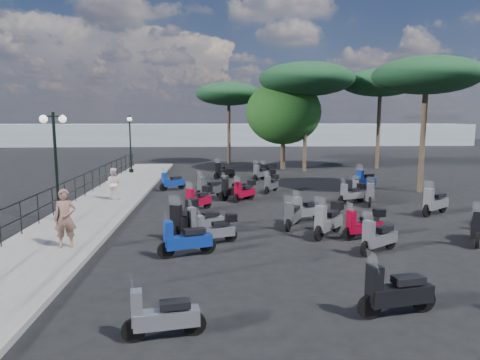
{
  "coord_description": "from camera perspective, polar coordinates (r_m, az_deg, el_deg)",
  "views": [
    {
      "loc": [
        -1.44,
        -17.33,
        3.93
      ],
      "look_at": [
        -0.38,
        1.31,
        1.2
      ],
      "focal_mm": 32.0,
      "sensor_mm": 36.0,
      "label": 1
    }
  ],
  "objects": [
    {
      "name": "ground",
      "position": [
        17.83,
        1.45,
        -4.42
      ],
      "size": [
        120.0,
        120.0,
        0.0
      ],
      "primitive_type": "plane",
      "color": "black",
      "rests_on": "ground"
    },
    {
      "name": "scooter_13",
      "position": [
        16.46,
        8.8,
        -4.02
      ],
      "size": [
        1.41,
        0.93,
        1.26
      ],
      "rotation": [
        0.0,
        0.0,
        2.11
      ],
      "color": "black",
      "rests_on": "ground"
    },
    {
      "name": "railing",
      "position": [
        21.33,
        -20.58,
        -0.39
      ],
      "size": [
        0.04,
        26.04,
        1.1
      ],
      "color": "black",
      "rests_on": "sidewalk"
    },
    {
      "name": "woman",
      "position": [
        13.52,
        -22.29,
        -4.76
      ],
      "size": [
        0.69,
        0.5,
        1.73
      ],
      "primitive_type": "imported",
      "rotation": [
        0.0,
        0.0,
        0.14
      ],
      "color": "brown",
      "rests_on": "sidewalk"
    },
    {
      "name": "broadleaf_tree",
      "position": [
        32.85,
        5.81,
        8.95
      ],
      "size": [
        5.69,
        5.69,
        6.74
      ],
      "color": "#38281E",
      "rests_on": "ground"
    },
    {
      "name": "lamp_post_1",
      "position": [
        17.01,
        -23.35,
        2.54
      ],
      "size": [
        0.66,
        1.09,
        3.98
      ],
      "rotation": [
        0.0,
        0.0,
        -0.43
      ],
      "color": "black",
      "rests_on": "sidewalk"
    },
    {
      "name": "scooter_20",
      "position": [
        20.29,
        17.02,
        -1.74
      ],
      "size": [
        0.87,
        1.63,
        1.37
      ],
      "rotation": [
        0.0,
        0.0,
        2.76
      ],
      "color": "black",
      "rests_on": "ground"
    },
    {
      "name": "scooter_1",
      "position": [
        14.66,
        -4.79,
        -5.53
      ],
      "size": [
        1.43,
        0.83,
        1.23
      ],
      "rotation": [
        0.0,
        0.0,
        2.03
      ],
      "color": "black",
      "rests_on": "ground"
    },
    {
      "name": "scooter_10",
      "position": [
        27.72,
        -2.14,
        1.15
      ],
      "size": [
        1.43,
        1.13,
        1.36
      ],
      "rotation": [
        0.0,
        0.0,
        2.22
      ],
      "color": "black",
      "rests_on": "ground"
    },
    {
      "name": "scooter_2",
      "position": [
        14.52,
        -7.46,
        -5.18
      ],
      "size": [
        0.92,
        1.78,
        1.48
      ],
      "rotation": [
        0.0,
        0.0,
        2.78
      ],
      "color": "black",
      "rests_on": "ground"
    },
    {
      "name": "scooter_7",
      "position": [
        15.48,
        7.02,
        -4.76
      ],
      "size": [
        0.86,
        1.49,
        1.28
      ],
      "rotation": [
        0.0,
        0.0,
        2.7
      ],
      "color": "black",
      "rests_on": "ground"
    },
    {
      "name": "scooter_19",
      "position": [
        14.57,
        11.73,
        -5.31
      ],
      "size": [
        1.32,
        1.47,
        1.43
      ],
      "rotation": [
        0.0,
        0.0,
        2.43
      ],
      "color": "black",
      "rests_on": "ground"
    },
    {
      "name": "scooter_24",
      "position": [
        15.45,
        29.1,
        -5.6
      ],
      "size": [
        1.06,
        1.59,
        1.42
      ],
      "rotation": [
        0.0,
        0.0,
        2.59
      ],
      "color": "black",
      "rests_on": "ground"
    },
    {
      "name": "scooter_12",
      "position": [
        14.55,
        16.25,
        -5.76
      ],
      "size": [
        1.54,
        0.7,
        1.26
      ],
      "rotation": [
        0.0,
        0.0,
        1.87
      ],
      "color": "black",
      "rests_on": "ground"
    },
    {
      "name": "scooter_21",
      "position": [
        21.59,
        15.27,
        -1.23
      ],
      "size": [
        0.8,
        1.43,
        1.21
      ],
      "rotation": [
        0.0,
        0.0,
        2.73
      ],
      "color": "black",
      "rests_on": "ground"
    },
    {
      "name": "scooter_3",
      "position": [
        20.88,
        -4.07,
        -1.19
      ],
      "size": [
        1.46,
        1.18,
        1.41
      ],
      "rotation": [
        0.0,
        0.0,
        2.23
      ],
      "color": "black",
      "rests_on": "ground"
    },
    {
      "name": "lamp_post_2",
      "position": [
        30.56,
        -14.42,
        5.16
      ],
      "size": [
        0.52,
        1.12,
        3.92
      ],
      "rotation": [
        0.0,
        0.0,
        0.28
      ],
      "color": "black",
      "rests_on": "sidewalk"
    },
    {
      "name": "sidewalk",
      "position": [
        21.3,
        -16.97,
        -2.47
      ],
      "size": [
        3.0,
        30.0,
        0.15
      ],
      "primitive_type": "cube",
      "color": "slate",
      "rests_on": "ground"
    },
    {
      "name": "scooter_26",
      "position": [
        19.09,
        24.54,
        -2.77
      ],
      "size": [
        1.56,
        1.18,
        1.46
      ],
      "rotation": [
        0.0,
        0.0,
        2.19
      ],
      "color": "black",
      "rests_on": "ground"
    },
    {
      "name": "scooter_5",
      "position": [
        12.37,
        -7.28,
        -7.97
      ],
      "size": [
        1.66,
        0.79,
        1.37
      ],
      "rotation": [
        0.0,
        0.0,
        1.9
      ],
      "color": "black",
      "rests_on": "ground"
    },
    {
      "name": "scooter_14",
      "position": [
        20.49,
        -0.77,
        -1.37
      ],
      "size": [
        1.62,
        0.91,
        1.38
      ],
      "rotation": [
        0.0,
        0.0,
        2.01
      ],
      "color": "black",
      "rests_on": "ground"
    },
    {
      "name": "distant_hills",
      "position": [
        62.39,
        -1.95,
        6.09
      ],
      "size": [
        70.0,
        8.0,
        3.0
      ],
      "primitive_type": "cube",
      "color": "gray",
      "rests_on": "ground"
    },
    {
      "name": "pine_0",
      "position": [
        31.84,
        8.83,
        13.11
      ],
      "size": [
        6.88,
        6.88,
        7.86
      ],
      "color": "#38281E",
      "rests_on": "ground"
    },
    {
      "name": "pine_3",
      "position": [
        24.46,
        23.62,
        12.61
      ],
      "size": [
        5.49,
        5.49,
        7.03
      ],
      "color": "#38281E",
      "rests_on": "ground"
    },
    {
      "name": "scooter_18",
      "position": [
        13.21,
        17.96,
        -7.35
      ],
      "size": [
        1.42,
        1.03,
        1.31
      ],
      "rotation": [
        0.0,
        0.0,
        2.16
      ],
      "color": "black",
      "rests_on": "ground"
    },
    {
      "name": "scooter_0",
      "position": [
        8.11,
        -10.35,
        -17.5
      ],
      "size": [
        1.5,
        0.52,
        1.2
      ],
      "rotation": [
        0.0,
        0.0,
        1.74
      ],
      "color": "black",
      "rests_on": "ground"
    },
    {
      "name": "scooter_8",
      "position": [
        18.22,
        -5.52,
        -2.58
      ],
      "size": [
        1.15,
        1.39,
        1.31
      ],
      "rotation": [
        0.0,
        0.0,
        2.48
      ],
      "color": "black",
      "rests_on": "ground"
    },
    {
      "name": "scooter_27",
      "position": [
        20.42,
        14.72,
        -1.78
      ],
      "size": [
        1.4,
        0.77,
        1.18
      ],
      "rotation": [
        0.0,
        0.0,
        1.97
      ],
      "color": "black",
      "rests_on": "ground"
    },
    {
      "name": "scooter_6",
      "position": [
        13.5,
        -3.3,
        -6.63
      ],
      "size": [
        1.45,
        0.71,
        1.2
      ],
      "rotation": [
        0.0,
        0.0,
        1.91
      ],
      "color": "black",
      "rests_on": "ground"
    },
    {
      "name": "scooter_15",
      "position": [
        22.57,
        4.2,
        -0.57
      ],
      "size": [
        0.92,
        1.35,
        1.2
      ],
      "rotation": [
        0.0,
        0.0,
        2.6
      ],
      "color": "black",
      "rests_on": "ground"
    },
    {
      "name": "scooter_16",
      "position": [
        27.01,
        2.79,
        0.99
      ],
      "size": [
        1.14,
        1.36,
        1.29
      ],
      "rotation": [
        0.0,
        0.0,
        2.47
      ],
      "color": "black",
      "rests_on": "ground"
    },
    {
      "name": "pine_1",
      "position": [
        34.87,
        18.23,
        12.19
      ],
      "size": [
        5.95,
        5.95,
        7.59
      ],
      "color": "#38281E",
      "rests_on": "ground"
    },
    {
      "name": "scooter_28",
      "position": [
        24.35,
        16.37,
        -0.12
      ],
      "size": [
        1.52,
        1.18,
        1.44
      ],
      "rotation": [
        0.0,
        0.0,
        2.21
      ],
      "color": "black",
      "rests_on": "ground"
    },
    {
      "name": "scooter_4",
      "position": [
        23.55,
        -9.06,
        -0.3
      ],
      "size": [
        1.34,
        1.04,
        1.27
      ],
      "rotation": [
        0.0,
        0.0,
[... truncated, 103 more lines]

